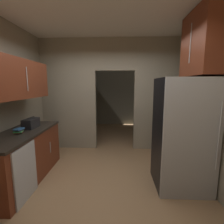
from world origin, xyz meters
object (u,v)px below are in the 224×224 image
(dishwasher, at_px, (26,173))
(boombox, at_px, (31,123))
(refrigerator, at_px, (182,134))
(book_stack, at_px, (19,131))

(dishwasher, height_order, boombox, boombox)
(refrigerator, height_order, dishwasher, refrigerator)
(refrigerator, xyz_separation_m, dishwasher, (-2.36, -0.46, -0.48))
(dishwasher, distance_m, boombox, 1.01)
(boombox, relative_size, book_stack, 2.11)
(refrigerator, relative_size, boombox, 5.12)
(refrigerator, distance_m, boombox, 2.68)
(dishwasher, height_order, book_stack, book_stack)
(boombox, xyz_separation_m, book_stack, (-0.02, -0.36, -0.04))
(boombox, height_order, book_stack, boombox)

